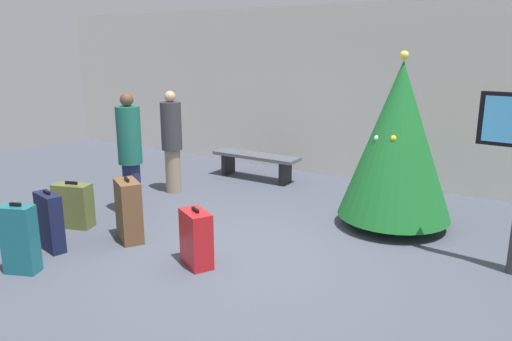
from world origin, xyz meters
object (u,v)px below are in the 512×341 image
(suitcase_0, at_px, (20,240))
(suitcase_1, at_px, (73,206))
(holiday_tree, at_px, (398,141))
(suitcase_3, at_px, (129,211))
(suitcase_2, at_px, (50,222))
(traveller_1, at_px, (130,152))
(traveller_0, at_px, (172,140))
(suitcase_4, at_px, (196,239))
(waiting_bench, at_px, (256,160))

(suitcase_0, height_order, suitcase_1, suitcase_0)
(holiday_tree, relative_size, suitcase_3, 2.86)
(suitcase_0, xyz_separation_m, suitcase_1, (-0.72, 1.23, -0.08))
(suitcase_2, distance_m, suitcase_3, 0.95)
(suitcase_0, height_order, suitcase_2, suitcase_0)
(traveller_1, distance_m, suitcase_0, 2.18)
(holiday_tree, xyz_separation_m, suitcase_1, (-3.72, -2.47, -0.91))
(traveller_1, relative_size, suitcase_1, 2.76)
(suitcase_0, distance_m, suitcase_2, 0.63)
(traveller_0, bearing_deg, suitcase_4, -42.77)
(traveller_1, bearing_deg, suitcase_1, -109.66)
(holiday_tree, distance_m, waiting_bench, 3.28)
(waiting_bench, height_order, suitcase_1, suitcase_1)
(traveller_0, relative_size, traveller_1, 0.96)
(suitcase_3, xyz_separation_m, suitcase_4, (1.22, -0.12, -0.07))
(suitcase_3, distance_m, suitcase_4, 1.23)
(holiday_tree, bearing_deg, suitcase_3, -138.43)
(suitcase_1, xyz_separation_m, suitcase_3, (1.02, 0.08, 0.09))
(traveller_1, relative_size, suitcase_3, 2.16)
(traveller_1, distance_m, suitcase_2, 1.62)
(suitcase_0, distance_m, suitcase_4, 1.93)
(suitcase_0, relative_size, suitcase_4, 1.18)
(traveller_1, bearing_deg, traveller_0, 103.57)
(suitcase_3, bearing_deg, traveller_1, 134.29)
(traveller_1, relative_size, suitcase_2, 2.38)
(suitcase_2, bearing_deg, suitcase_4, 19.45)
(suitcase_1, relative_size, suitcase_2, 0.86)
(traveller_1, bearing_deg, suitcase_4, -23.85)
(suitcase_4, bearing_deg, traveller_1, 156.15)
(suitcase_1, bearing_deg, suitcase_0, -59.70)
(suitcase_0, distance_m, suitcase_3, 1.35)
(suitcase_1, bearing_deg, suitcase_4, -0.92)
(traveller_1, relative_size, suitcase_0, 2.23)
(waiting_bench, height_order, suitcase_2, suitcase_2)
(holiday_tree, xyz_separation_m, suitcase_0, (-3.00, -3.71, -0.83))
(holiday_tree, distance_m, traveller_1, 3.81)
(waiting_bench, distance_m, traveller_1, 2.80)
(waiting_bench, relative_size, suitcase_2, 2.26)
(suitcase_0, bearing_deg, waiting_bench, 89.87)
(suitcase_1, bearing_deg, holiday_tree, 33.62)
(traveller_0, bearing_deg, suitcase_0, -77.60)
(waiting_bench, xyz_separation_m, traveller_0, (-0.73, -1.50, 0.55))
(traveller_1, height_order, suitcase_0, traveller_1)
(holiday_tree, height_order, waiting_bench, holiday_tree)
(suitcase_3, bearing_deg, traveller_0, 117.52)
(waiting_bench, distance_m, suitcase_3, 3.46)
(suitcase_0, xyz_separation_m, suitcase_2, (-0.28, 0.56, -0.02))
(suitcase_0, xyz_separation_m, suitcase_4, (1.52, 1.20, -0.06))
(traveller_0, height_order, suitcase_2, traveller_0)
(holiday_tree, relative_size, suitcase_2, 3.15)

